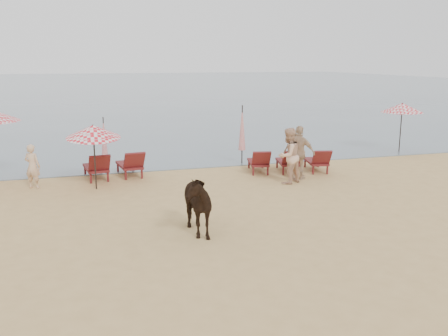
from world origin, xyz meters
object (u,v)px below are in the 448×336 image
object	(u,v)px
umbrella_open_left_b	(93,131)
umbrella_closed_right	(242,128)
beachgoer_left	(32,166)
lounger_cluster_right	(288,161)
beachgoer_right_b	(299,153)
beachgoer_right_a	(288,156)
lounger_cluster_left	(114,165)
umbrella_closed_left	(104,137)
cow	(192,202)
umbrella_open_right	(402,108)

from	to	relation	value
umbrella_open_left_b	umbrella_closed_right	bearing A→B (deg)	45.12
umbrella_open_left_b	umbrella_closed_right	size ratio (longest dim) A/B	0.92
umbrella_open_left_b	beachgoer_left	world-z (taller)	umbrella_open_left_b
umbrella_open_left_b	beachgoer_left	distance (m)	2.48
lounger_cluster_right	beachgoer_right_b	xyz separation A→B (m)	(-0.08, -1.12, 0.53)
umbrella_open_left_b	beachgoer_right_b	size ratio (longest dim) A/B	1.16
lounger_cluster_right	umbrella_closed_right	size ratio (longest dim) A/B	1.34
umbrella_closed_right	beachgoer_right_a	xyz separation A→B (m)	(0.51, -3.61, -0.53)
beachgoer_left	beachgoer_right_b	distance (m)	9.35
lounger_cluster_left	umbrella_open_left_b	distance (m)	2.17
umbrella_closed_left	cow	xyz separation A→B (m)	(1.62, -8.55, -0.47)
lounger_cluster_right	umbrella_open_right	bearing A→B (deg)	32.54
lounger_cluster_left	beachgoer_left	distance (m)	2.85
beachgoer_right_a	lounger_cluster_left	bearing A→B (deg)	-50.44
umbrella_closed_right	beachgoer_right_b	xyz separation A→B (m)	(1.14, -3.16, -0.53)
umbrella_closed_right	beachgoer_left	world-z (taller)	umbrella_closed_right
umbrella_open_right	beachgoer_right_a	distance (m)	8.68
lounger_cluster_right	lounger_cluster_left	bearing A→B (deg)	-176.08
cow	beachgoer_right_b	world-z (taller)	beachgoer_right_b
umbrella_closed_right	umbrella_open_left_b	bearing A→B (deg)	-157.65
umbrella_open_left_b	umbrella_open_right	size ratio (longest dim) A/B	0.98
cow	umbrella_open_right	bearing A→B (deg)	29.85
lounger_cluster_right	umbrella_open_right	xyz separation A→B (m)	(6.84, 2.54, 1.64)
lounger_cluster_left	umbrella_open_right	bearing A→B (deg)	0.08
umbrella_open_left_b	beachgoer_right_a	distance (m)	6.74
umbrella_closed_left	umbrella_closed_right	distance (m)	5.62
umbrella_open_right	beachgoer_right_b	xyz separation A→B (m)	(-6.93, -3.66, -1.11)
beachgoer_right_b	umbrella_open_left_b	bearing A→B (deg)	37.08
umbrella_closed_left	beachgoer_right_b	bearing A→B (deg)	-30.79
lounger_cluster_left	beachgoer_right_a	world-z (taller)	beachgoer_right_a
umbrella_closed_left	umbrella_closed_right	xyz separation A→B (m)	(5.56, -0.83, 0.24)
cow	beachgoer_right_a	size ratio (longest dim) A/B	0.97
umbrella_closed_left	beachgoer_right_a	xyz separation A→B (m)	(6.06, -4.44, -0.29)
umbrella_open_right	umbrella_closed_right	bearing A→B (deg)	176.29
umbrella_open_right	beachgoer_right_a	size ratio (longest dim) A/B	1.18
lounger_cluster_right	cow	xyz separation A→B (m)	(-5.16, -5.68, 0.35)
umbrella_open_left_b	beachgoer_right_a	world-z (taller)	umbrella_open_left_b
lounger_cluster_right	beachgoer_left	distance (m)	9.34
umbrella_closed_left	beachgoer_left	size ratio (longest dim) A/B	1.36
lounger_cluster_left	umbrella_open_right	distance (m)	13.60
umbrella_open_left_b	cow	xyz separation A→B (m)	(2.13, -5.22, -1.16)
umbrella_closed_left	beachgoer_left	bearing A→B (deg)	-134.58
umbrella_open_right	umbrella_open_left_b	bearing A→B (deg)	-175.32
cow	beachgoer_left	size ratio (longest dim) A/B	1.25
beachgoer_left	beachgoer_right_a	world-z (taller)	beachgoer_right_a
umbrella_open_right	lounger_cluster_left	bearing A→B (deg)	179.45
lounger_cluster_left	beachgoer_right_b	size ratio (longest dim) A/B	1.11
cow	beachgoer_right_a	xyz separation A→B (m)	(4.44, 4.11, 0.18)
umbrella_closed_right	beachgoer_right_b	distance (m)	3.40
cow	lounger_cluster_right	bearing A→B (deg)	43.20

